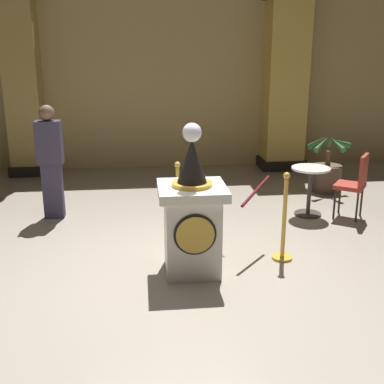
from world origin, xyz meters
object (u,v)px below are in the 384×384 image
Objects in this scene: stanchion_near at (284,229)px; cafe_table at (310,185)px; cafe_chair_red at (356,181)px; pedestal_clock at (192,218)px; potted_palm_right at (327,173)px; bystander_guest at (51,159)px; stanchion_far at (178,210)px.

stanchion_near reaches higher than cafe_table.
stanchion_near is at bearing -138.17° from cafe_chair_red.
potted_palm_right is at bearing 47.29° from pedestal_clock.
stanchion_far is at bearing -26.78° from bystander_guest.
cafe_table is 0.77× the size of cafe_chair_red.
pedestal_clock reaches higher than stanchion_far.
pedestal_clock is 1.17m from stanchion_far.
stanchion_near is 1.11× the size of cafe_chair_red.
potted_palm_right is at bearing 84.74° from cafe_chair_red.
stanchion_near is 0.64× the size of bystander_guest.
pedestal_clock is 3.97m from potted_palm_right.
cafe_table is (3.78, -0.31, -0.41)m from bystander_guest.
cafe_chair_red reaches higher than cafe_table.
stanchion_near is (1.11, 0.22, -0.26)m from pedestal_clock.
pedestal_clock is 2.74m from bystander_guest.
cafe_chair_red is at bearing 41.83° from stanchion_near.
pedestal_clock reaches higher than bystander_guest.
stanchion_near reaches higher than cafe_chair_red.
bystander_guest is at bearing 153.22° from stanchion_far.
stanchion_far is at bearing -171.65° from cafe_chair_red.
stanchion_near is 1.45× the size of cafe_table.
cafe_table is at bearing -4.70° from bystander_guest.
stanchion_far is (-0.07, 1.13, -0.29)m from pedestal_clock.
bystander_guest reaches higher than cafe_table.
stanchion_near is 1.03× the size of potted_palm_right.
bystander_guest reaches higher than stanchion_near.
stanchion_far reaches higher than cafe_table.
cafe_table is (2.01, 0.58, 0.12)m from stanchion_far.
pedestal_clock is 2.97m from cafe_chair_red.
potted_palm_right is (2.68, 2.91, -0.32)m from pedestal_clock.
potted_palm_right is at bearing 32.84° from stanchion_far.
cafe_table is at bearing -121.71° from potted_palm_right.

